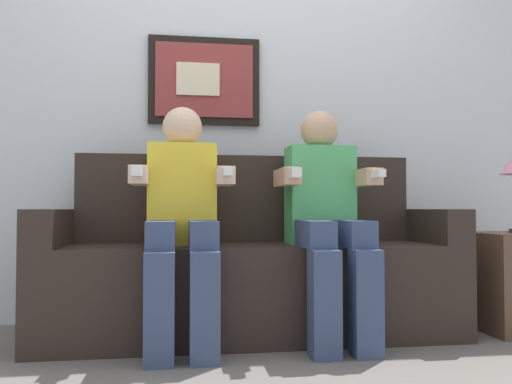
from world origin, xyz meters
TOP-DOWN VIEW (x-y plane):
  - ground_plane at (0.00, 0.00)m, footprint 5.74×5.74m
  - back_wall_assembly at (-0.01, 0.76)m, footprint 4.41×0.10m
  - couch at (0.00, 0.33)m, footprint 2.01×0.58m
  - person_on_left at (-0.34, 0.16)m, footprint 0.46×0.56m
  - person_on_right at (0.34, 0.16)m, footprint 0.46×0.56m

SIDE VIEW (x-z plane):
  - ground_plane at x=0.00m, z-range 0.00..0.00m
  - couch at x=0.00m, z-range -0.14..0.76m
  - person_on_left at x=-0.34m, z-range 0.05..1.16m
  - person_on_right at x=0.34m, z-range 0.05..1.16m
  - back_wall_assembly at x=-0.01m, z-range 0.00..2.60m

